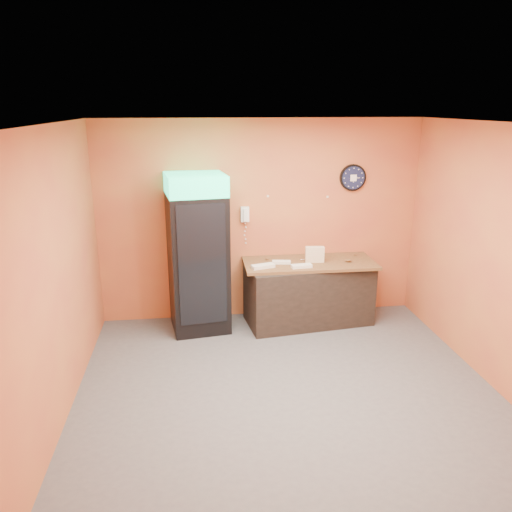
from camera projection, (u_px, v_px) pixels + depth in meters
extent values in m
plane|color=#47474C|center=(285.00, 385.00, 5.51)|extent=(4.50, 4.50, 0.00)
cube|color=#C57137|center=(261.00, 221.00, 7.00)|extent=(4.50, 0.02, 2.80)
cube|color=#C57137|center=(59.00, 274.00, 4.82)|extent=(0.02, 4.00, 2.80)
cube|color=#C57137|center=(492.00, 256.00, 5.38)|extent=(0.02, 4.00, 2.80)
cube|color=white|center=(290.00, 123.00, 4.69)|extent=(4.50, 4.00, 0.02)
cube|color=black|center=(198.00, 263.00, 6.69)|extent=(0.84, 0.84, 1.86)
cube|color=#1BE899|center=(195.00, 184.00, 6.38)|extent=(0.84, 0.84, 0.27)
cube|color=black|center=(194.00, 266.00, 6.31)|extent=(0.61, 0.10, 1.59)
cube|color=black|center=(308.00, 293.00, 7.00)|extent=(1.79, 0.96, 0.85)
cylinder|color=black|center=(353.00, 178.00, 6.96)|extent=(0.37, 0.05, 0.37)
cylinder|color=#0F1433|center=(353.00, 178.00, 6.93)|extent=(0.32, 0.01, 0.32)
cube|color=white|center=(354.00, 178.00, 6.93)|extent=(0.09, 0.00, 0.09)
cube|color=white|center=(245.00, 214.00, 6.89)|extent=(0.11, 0.07, 0.21)
cube|color=white|center=(245.00, 215.00, 6.85)|extent=(0.05, 0.04, 0.17)
cube|color=brown|center=(309.00, 263.00, 6.87)|extent=(1.81, 0.78, 0.04)
cube|color=beige|center=(315.00, 260.00, 6.84)|extent=(0.26, 0.11, 0.05)
cube|color=beige|center=(315.00, 256.00, 6.83)|extent=(0.26, 0.11, 0.05)
cube|color=beige|center=(315.00, 253.00, 6.81)|extent=(0.26, 0.11, 0.05)
cube|color=beige|center=(315.00, 249.00, 6.80)|extent=(0.26, 0.11, 0.05)
cube|color=silver|center=(263.00, 266.00, 6.60)|extent=(0.33, 0.20, 0.04)
cube|color=silver|center=(302.00, 266.00, 6.61)|extent=(0.28, 0.13, 0.04)
cube|color=silver|center=(281.00, 262.00, 6.78)|extent=(0.26, 0.14, 0.04)
cylinder|color=silver|center=(311.00, 258.00, 6.92)|extent=(0.06, 0.06, 0.06)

